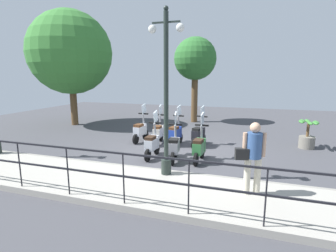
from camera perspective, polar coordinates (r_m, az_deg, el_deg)
name	(u,v)px	position (r m, az deg, el deg)	size (l,w,h in m)	color
ground_plane	(180,153)	(9.32, 2.55, -5.84)	(28.00, 28.00, 0.00)	#424247
promenade_walkway	(145,186)	(6.50, -5.10, -12.92)	(2.20, 20.00, 0.15)	#A39E93
fence_railing	(123,168)	(5.32, -9.73, -9.06)	(0.04, 16.03, 1.07)	black
lamp_post_near	(166,104)	(6.58, -0.41, 4.73)	(0.26, 0.90, 4.16)	#232D28
pedestrian_with_bag	(253,153)	(5.88, 17.96, -5.60)	(0.42, 0.63, 1.59)	beige
tree_large	(70,53)	(15.19, -20.51, 14.71)	(4.35, 4.35, 6.03)	brown
tree_distant	(195,60)	(15.24, 5.94, 14.18)	(2.39, 2.39, 4.80)	brown
potted_palm	(307,137)	(11.08, 28.04, -2.05)	(1.06, 0.66, 1.05)	slate
scooter_near_0	(199,147)	(8.32, 6.83, -4.56)	(1.23, 0.44, 1.54)	black
scooter_near_1	(174,146)	(8.34, 1.38, -4.44)	(1.23, 0.47, 1.54)	black
scooter_near_2	(152,144)	(8.68, -3.45, -3.83)	(1.23, 0.44, 1.54)	black
scooter_far_0	(199,134)	(10.09, 6.70, -1.76)	(1.22, 0.50, 1.54)	black
scooter_far_1	(176,133)	(10.20, 1.66, -1.56)	(1.23, 0.46, 1.54)	black
scooter_far_2	(158,132)	(10.40, -2.09, -1.30)	(1.23, 0.44, 1.54)	black
scooter_far_3	(140,130)	(10.78, -6.01, -0.92)	(1.23, 0.44, 1.54)	black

